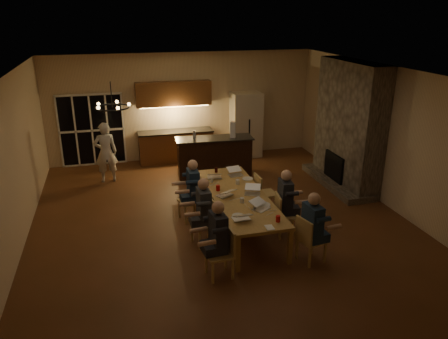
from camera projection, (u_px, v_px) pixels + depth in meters
floor at (220, 219)px, 9.65m from camera, size 9.00×9.00×0.00m
back_wall at (183, 106)px, 13.20m from camera, size 8.00×0.04×3.20m
left_wall at (11, 167)px, 8.13m from camera, size 0.04×9.00×3.20m
right_wall at (388, 137)px, 10.06m from camera, size 0.04×9.00×3.20m
ceiling at (219, 72)px, 8.54m from camera, size 8.00×9.00×0.04m
french_doors at (92, 130)px, 12.69m from camera, size 1.86×0.08×2.10m
fireplace at (349, 125)px, 11.07m from camera, size 0.58×2.50×3.20m
kitchenette at (175, 122)px, 12.97m from camera, size 2.24×0.68×2.40m
refrigerator at (246, 125)px, 13.52m from camera, size 0.90×0.68×2.00m
dining_table at (239, 211)px, 9.18m from camera, size 1.10×3.31×0.75m
bar_island at (214, 157)px, 12.04m from camera, size 2.14×0.82×1.08m
chair_left_near at (219, 254)px, 7.46m from camera, size 0.48×0.48×0.89m
chair_left_mid at (204, 223)px, 8.52m from camera, size 0.53×0.53×0.89m
chair_left_far at (190, 201)px, 9.51m from camera, size 0.53×0.53×0.89m
chair_right_near at (312, 239)px, 7.92m from camera, size 0.54×0.54×0.89m
chair_right_mid at (287, 215)px, 8.86m from camera, size 0.49×0.49×0.89m
chair_right_far at (266, 193)px, 9.91m from camera, size 0.46×0.46×0.89m
person_left_near at (218, 238)px, 7.46m from camera, size 0.65×0.65×1.38m
person_right_near at (312, 229)px, 7.79m from camera, size 0.67×0.67×1.38m
person_left_mid at (204, 212)px, 8.44m from camera, size 0.61×0.61×1.38m
person_right_mid at (285, 202)px, 8.86m from camera, size 0.67×0.67×1.38m
person_left_far at (193, 190)px, 9.44m from camera, size 0.60×0.60×1.38m
standing_person at (106, 152)px, 11.52m from camera, size 0.62×0.43×1.63m
chandelier at (112, 107)px, 7.66m from camera, size 0.61×0.61×0.03m
laptop_a at (241, 213)px, 7.98m from camera, size 0.33×0.30×0.23m
laptop_b at (262, 204)px, 8.36m from camera, size 0.42×0.41×0.23m
laptop_c at (224, 191)px, 8.98m from camera, size 0.42×0.40×0.23m
laptop_d at (252, 189)px, 9.04m from camera, size 0.40×0.38×0.23m
laptop_e at (214, 173)px, 9.93m from camera, size 0.36×0.33×0.23m
laptop_f at (236, 171)px, 10.06m from camera, size 0.35×0.32×0.23m
mug_front at (242, 200)px, 8.67m from camera, size 0.09×0.09×0.10m
mug_mid at (238, 182)px, 9.59m from camera, size 0.09×0.09×0.10m
mug_back at (211, 180)px, 9.70m from camera, size 0.08×0.08×0.10m
redcup_near at (278, 219)px, 7.88m from camera, size 0.08×0.08×0.12m
redcup_mid at (218, 188)px, 9.24m from camera, size 0.08×0.08×0.12m
can_silver at (255, 206)px, 8.40m from camera, size 0.06×0.06×0.12m
can_cola at (216, 170)px, 10.27m from camera, size 0.07×0.07×0.12m
plate_near at (263, 205)px, 8.57m from camera, size 0.27×0.27×0.02m
plate_left at (238, 216)px, 8.12m from camera, size 0.23×0.23×0.02m
plate_far at (248, 179)px, 9.88m from camera, size 0.25×0.25×0.02m
notepad at (270, 227)px, 7.69m from camera, size 0.15×0.20×0.01m
bar_bottle at (194, 135)px, 11.70m from camera, size 0.08×0.08×0.24m
bar_blender at (233, 130)px, 11.81m from camera, size 0.18×0.18×0.44m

